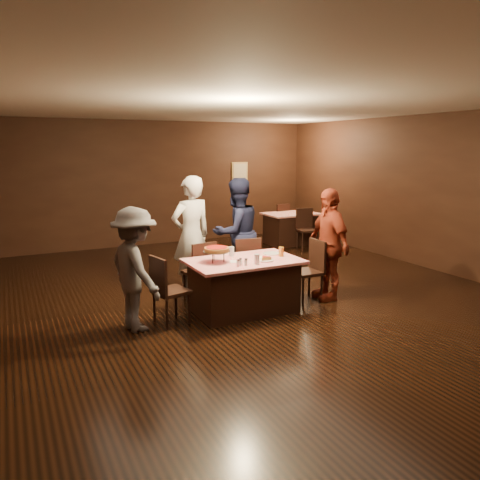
{
  "coord_description": "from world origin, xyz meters",
  "views": [
    {
      "loc": [
        -3.39,
        -6.2,
        2.35
      ],
      "look_at": [
        -0.33,
        -0.08,
        1.0
      ],
      "focal_mm": 35.0,
      "sensor_mm": 36.0,
      "label": 1
    }
  ],
  "objects_px": {
    "chair_far_right": "(245,265)",
    "glass_back": "(232,251)",
    "chair_far_left": "(199,271)",
    "diner_white_jacket": "(191,235)",
    "diner_red_shirt": "(328,244)",
    "glass_front_left": "(257,259)",
    "chair_back_near": "(307,229)",
    "diner_navy_hoodie": "(237,233)",
    "back_table": "(291,228)",
    "main_table": "(244,286)",
    "chair_end_right": "(307,271)",
    "pizza_stand": "(217,250)",
    "plate_empty": "(271,253)",
    "chair_back_far": "(278,222)",
    "diner_grey_knit": "(135,269)",
    "glass_amber": "(281,252)",
    "chair_end_left": "(171,290)"
  },
  "relations": [
    {
      "from": "chair_far_right",
      "to": "glass_back",
      "type": "bearing_deg",
      "value": 53.97
    },
    {
      "from": "chair_far_left",
      "to": "diner_white_jacket",
      "type": "height_order",
      "value": "diner_white_jacket"
    },
    {
      "from": "chair_far_right",
      "to": "diner_red_shirt",
      "type": "distance_m",
      "value": 1.39
    },
    {
      "from": "glass_front_left",
      "to": "chair_back_near",
      "type": "bearing_deg",
      "value": 46.83
    },
    {
      "from": "diner_navy_hoodie",
      "to": "chair_back_near",
      "type": "bearing_deg",
      "value": -154.98
    },
    {
      "from": "chair_far_left",
      "to": "back_table",
      "type": "bearing_deg",
      "value": -147.26
    },
    {
      "from": "main_table",
      "to": "diner_navy_hoodie",
      "type": "bearing_deg",
      "value": 68.19
    },
    {
      "from": "chair_far_left",
      "to": "chair_far_right",
      "type": "xyz_separation_m",
      "value": [
        0.8,
        0.0,
        0.0
      ]
    },
    {
      "from": "chair_end_right",
      "to": "chair_back_near",
      "type": "distance_m",
      "value": 3.82
    },
    {
      "from": "pizza_stand",
      "to": "plate_empty",
      "type": "xyz_separation_m",
      "value": [
        0.95,
        0.1,
        -0.17
      ]
    },
    {
      "from": "chair_back_far",
      "to": "glass_front_left",
      "type": "xyz_separation_m",
      "value": [
        -3.23,
        -4.74,
        0.37
      ]
    },
    {
      "from": "diner_red_shirt",
      "to": "glass_back",
      "type": "xyz_separation_m",
      "value": [
        -1.51,
        0.35,
        -0.03
      ]
    },
    {
      "from": "main_table",
      "to": "diner_red_shirt",
      "type": "bearing_deg",
      "value": -2.14
    },
    {
      "from": "pizza_stand",
      "to": "glass_front_left",
      "type": "xyz_separation_m",
      "value": [
        0.45,
        -0.35,
        -0.11
      ]
    },
    {
      "from": "back_table",
      "to": "main_table",
      "type": "bearing_deg",
      "value": -130.48
    },
    {
      "from": "diner_grey_knit",
      "to": "chair_back_far",
      "type": "bearing_deg",
      "value": -59.45
    },
    {
      "from": "glass_amber",
      "to": "chair_end_right",
      "type": "bearing_deg",
      "value": 5.71
    },
    {
      "from": "chair_far_left",
      "to": "chair_end_right",
      "type": "distance_m",
      "value": 1.68
    },
    {
      "from": "chair_back_far",
      "to": "glass_amber",
      "type": "relative_size",
      "value": 6.79
    },
    {
      "from": "chair_back_near",
      "to": "plate_empty",
      "type": "distance_m",
      "value": 4.06
    },
    {
      "from": "diner_navy_hoodie",
      "to": "pizza_stand",
      "type": "xyz_separation_m",
      "value": [
        -0.89,
        -1.18,
        0.02
      ]
    },
    {
      "from": "glass_front_left",
      "to": "chair_end_left",
      "type": "bearing_deg",
      "value": 165.38
    },
    {
      "from": "chair_end_left",
      "to": "diner_white_jacket",
      "type": "relative_size",
      "value": 0.49
    },
    {
      "from": "main_table",
      "to": "glass_front_left",
      "type": "distance_m",
      "value": 0.55
    },
    {
      "from": "glass_amber",
      "to": "diner_grey_knit",
      "type": "bearing_deg",
      "value": 178.2
    },
    {
      "from": "chair_back_near",
      "to": "pizza_stand",
      "type": "distance_m",
      "value": 4.83
    },
    {
      "from": "chair_far_left",
      "to": "chair_end_right",
      "type": "xyz_separation_m",
      "value": [
        1.5,
        -0.75,
        0.0
      ]
    },
    {
      "from": "chair_back_near",
      "to": "chair_back_far",
      "type": "distance_m",
      "value": 1.3
    },
    {
      "from": "diner_red_shirt",
      "to": "diner_navy_hoodie",
      "type": "bearing_deg",
      "value": -136.94
    },
    {
      "from": "diner_grey_knit",
      "to": "glass_front_left",
      "type": "bearing_deg",
      "value": -112.98
    },
    {
      "from": "chair_far_right",
      "to": "chair_back_near",
      "type": "xyz_separation_m",
      "value": [
        2.88,
        2.39,
        0.0
      ]
    },
    {
      "from": "main_table",
      "to": "diner_red_shirt",
      "type": "height_order",
      "value": "diner_red_shirt"
    },
    {
      "from": "back_table",
      "to": "chair_back_far",
      "type": "bearing_deg",
      "value": 90.0
    },
    {
      "from": "back_table",
      "to": "chair_end_left",
      "type": "relative_size",
      "value": 1.37
    },
    {
      "from": "chair_end_left",
      "to": "diner_grey_knit",
      "type": "distance_m",
      "value": 0.57
    },
    {
      "from": "pizza_stand",
      "to": "glass_front_left",
      "type": "distance_m",
      "value": 0.58
    },
    {
      "from": "chair_far_right",
      "to": "diner_navy_hoodie",
      "type": "distance_m",
      "value": 0.67
    },
    {
      "from": "chair_far_left",
      "to": "chair_far_right",
      "type": "bearing_deg",
      "value": 172.7
    },
    {
      "from": "main_table",
      "to": "chair_back_near",
      "type": "distance_m",
      "value": 4.54
    },
    {
      "from": "chair_far_left",
      "to": "diner_red_shirt",
      "type": "bearing_deg",
      "value": 149.28
    },
    {
      "from": "chair_end_left",
      "to": "diner_white_jacket",
      "type": "bearing_deg",
      "value": -44.98
    },
    {
      "from": "diner_white_jacket",
      "to": "glass_amber",
      "type": "distance_m",
      "value": 1.55
    },
    {
      "from": "pizza_stand",
      "to": "glass_amber",
      "type": "xyz_separation_m",
      "value": [
        1.0,
        -0.1,
        -0.11
      ]
    },
    {
      "from": "back_table",
      "to": "glass_front_left",
      "type": "xyz_separation_m",
      "value": [
        -3.23,
        -4.14,
        0.46
      ]
    },
    {
      "from": "glass_amber",
      "to": "pizza_stand",
      "type": "bearing_deg",
      "value": 174.29
    },
    {
      "from": "back_table",
      "to": "chair_back_near",
      "type": "bearing_deg",
      "value": -90.0
    },
    {
      "from": "diner_navy_hoodie",
      "to": "glass_back",
      "type": "bearing_deg",
      "value": 50.32
    },
    {
      "from": "chair_back_far",
      "to": "pizza_stand",
      "type": "bearing_deg",
      "value": 40.25
    },
    {
      "from": "chair_end_right",
      "to": "diner_grey_knit",
      "type": "xyz_separation_m",
      "value": [
        -2.67,
        0.02,
        0.34
      ]
    },
    {
      "from": "plate_empty",
      "to": "glass_back",
      "type": "bearing_deg",
      "value": 165.96
    }
  ]
}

